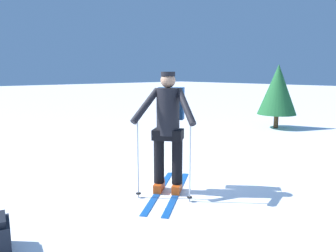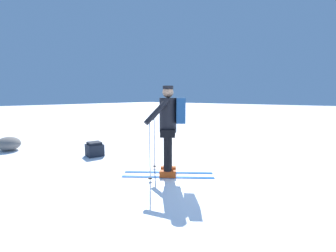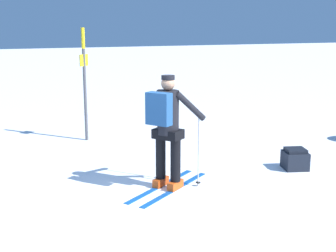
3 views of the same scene
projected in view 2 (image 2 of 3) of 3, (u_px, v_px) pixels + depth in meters
The scene contains 4 objects.
ground_plane at pixel (209, 171), 4.53m from camera, with size 80.00×80.00×0.00m, color white.
skier at pixel (169, 125), 4.19m from camera, with size 1.61×1.31×1.70m.
dropped_backpack at pixel (95, 149), 5.70m from camera, with size 0.47×0.47×0.36m.
rock_boulder at pixel (9, 144), 6.28m from camera, with size 0.69×0.58×0.38m, color slate.
Camera 2 is at (2.12, -3.91, 1.50)m, focal length 24.00 mm.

